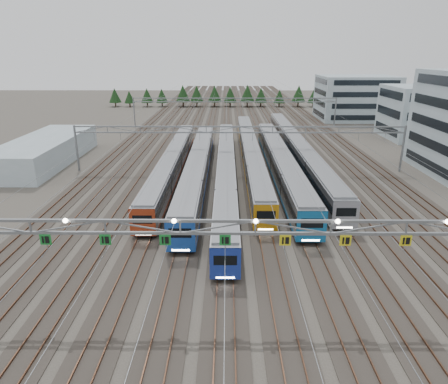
{
  "coord_description": "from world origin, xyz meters",
  "views": [
    {
      "loc": [
        -2.15,
        -27.11,
        19.53
      ],
      "look_at": [
        -2.47,
        18.83,
        3.5
      ],
      "focal_mm": 32.0,
      "sensor_mm": 36.0,
      "label": 1
    }
  ],
  "objects_px": {
    "train_c": "(226,168)",
    "train_a": "(173,162)",
    "train_f": "(297,148)",
    "west_shed": "(45,150)",
    "gantry_far": "(235,103)",
    "depot_bldg_mid": "(418,113)",
    "gantry_near": "(255,231)",
    "gantry_mid": "(239,135)",
    "depot_bldg_north": "(355,98)",
    "train_e": "(280,162)",
    "train_b": "(198,166)",
    "train_d": "(250,151)"
  },
  "relations": [
    {
      "from": "train_c",
      "to": "train_a",
      "type": "bearing_deg",
      "value": 159.55
    },
    {
      "from": "train_f",
      "to": "west_shed",
      "type": "xyz_separation_m",
      "value": [
        -47.48,
        -2.13,
        0.02
      ]
    },
    {
      "from": "gantry_far",
      "to": "depot_bldg_mid",
      "type": "distance_m",
      "value": 46.18
    },
    {
      "from": "gantry_near",
      "to": "train_c",
      "type": "bearing_deg",
      "value": 93.61
    },
    {
      "from": "train_f",
      "to": "gantry_mid",
      "type": "height_order",
      "value": "gantry_mid"
    },
    {
      "from": "train_a",
      "to": "west_shed",
      "type": "xyz_separation_m",
      "value": [
        -24.98,
        7.61,
        0.14
      ]
    },
    {
      "from": "gantry_mid",
      "to": "depot_bldg_north",
      "type": "xyz_separation_m",
      "value": [
        37.46,
        58.54,
        0.14
      ]
    },
    {
      "from": "gantry_near",
      "to": "train_a",
      "type": "bearing_deg",
      "value": 106.31
    },
    {
      "from": "gantry_mid",
      "to": "gantry_far",
      "type": "relative_size",
      "value": 1.0
    },
    {
      "from": "gantry_mid",
      "to": "train_e",
      "type": "bearing_deg",
      "value": -21.09
    },
    {
      "from": "train_b",
      "to": "train_d",
      "type": "height_order",
      "value": "train_b"
    },
    {
      "from": "train_e",
      "to": "train_f",
      "type": "distance_m",
      "value": 11.43
    },
    {
      "from": "train_d",
      "to": "depot_bldg_north",
      "type": "bearing_deg",
      "value": 56.19
    },
    {
      "from": "train_a",
      "to": "gantry_far",
      "type": "xyz_separation_m",
      "value": [
        11.25,
        46.83,
        4.26
      ]
    },
    {
      "from": "train_f",
      "to": "gantry_far",
      "type": "distance_m",
      "value": 38.99
    },
    {
      "from": "train_e",
      "to": "gantry_mid",
      "type": "xyz_separation_m",
      "value": [
        -6.75,
        2.6,
        4.05
      ]
    },
    {
      "from": "west_shed",
      "to": "train_d",
      "type": "bearing_deg",
      "value": 0.26
    },
    {
      "from": "gantry_near",
      "to": "depot_bldg_mid",
      "type": "relative_size",
      "value": 3.52
    },
    {
      "from": "gantry_far",
      "to": "depot_bldg_mid",
      "type": "height_order",
      "value": "depot_bldg_mid"
    },
    {
      "from": "train_a",
      "to": "gantry_near",
      "type": "distance_m",
      "value": 40.2
    },
    {
      "from": "train_d",
      "to": "west_shed",
      "type": "xyz_separation_m",
      "value": [
        -38.48,
        -0.17,
        0.16
      ]
    },
    {
      "from": "gantry_mid",
      "to": "west_shed",
      "type": "bearing_deg",
      "value": 170.94
    },
    {
      "from": "train_b",
      "to": "gantry_near",
      "type": "relative_size",
      "value": 0.94
    },
    {
      "from": "train_f",
      "to": "train_a",
      "type": "bearing_deg",
      "value": -156.61
    },
    {
      "from": "train_c",
      "to": "gantry_mid",
      "type": "height_order",
      "value": "gantry_mid"
    },
    {
      "from": "train_d",
      "to": "gantry_near",
      "type": "relative_size",
      "value": 1.14
    },
    {
      "from": "train_a",
      "to": "train_b",
      "type": "distance_m",
      "value": 5.41
    },
    {
      "from": "train_b",
      "to": "gantry_near",
      "type": "height_order",
      "value": "gantry_near"
    },
    {
      "from": "depot_bldg_mid",
      "to": "gantry_mid",
      "type": "bearing_deg",
      "value": -146.16
    },
    {
      "from": "train_c",
      "to": "gantry_mid",
      "type": "xyz_separation_m",
      "value": [
        2.25,
        5.18,
        4.32
      ]
    },
    {
      "from": "train_b",
      "to": "train_f",
      "type": "bearing_deg",
      "value": 35.27
    },
    {
      "from": "train_d",
      "to": "depot_bldg_mid",
      "type": "bearing_deg",
      "value": 29.35
    },
    {
      "from": "train_d",
      "to": "gantry_near",
      "type": "bearing_deg",
      "value": -92.85
    },
    {
      "from": "train_f",
      "to": "gantry_far",
      "type": "height_order",
      "value": "gantry_far"
    },
    {
      "from": "gantry_near",
      "to": "depot_bldg_north",
      "type": "bearing_deg",
      "value": 69.18
    },
    {
      "from": "train_a",
      "to": "depot_bldg_north",
      "type": "distance_m",
      "value": 77.7
    },
    {
      "from": "train_a",
      "to": "train_f",
      "type": "height_order",
      "value": "train_f"
    },
    {
      "from": "train_c",
      "to": "depot_bldg_north",
      "type": "bearing_deg",
      "value": 58.07
    },
    {
      "from": "train_f",
      "to": "gantry_near",
      "type": "relative_size",
      "value": 1.19
    },
    {
      "from": "train_a",
      "to": "depot_bldg_north",
      "type": "xyz_separation_m",
      "value": [
        48.71,
        60.37,
        4.4
      ]
    },
    {
      "from": "depot_bldg_north",
      "to": "train_a",
      "type": "bearing_deg",
      "value": -128.9
    },
    {
      "from": "depot_bldg_mid",
      "to": "depot_bldg_north",
      "type": "height_order",
      "value": "depot_bldg_north"
    },
    {
      "from": "train_c",
      "to": "train_b",
      "type": "bearing_deg",
      "value": 175.46
    },
    {
      "from": "train_b",
      "to": "west_shed",
      "type": "bearing_deg",
      "value": 160.22
    },
    {
      "from": "gantry_mid",
      "to": "train_c",
      "type": "bearing_deg",
      "value": -113.46
    },
    {
      "from": "train_e",
      "to": "west_shed",
      "type": "bearing_deg",
      "value": 168.97
    },
    {
      "from": "train_d",
      "to": "gantry_mid",
      "type": "xyz_separation_m",
      "value": [
        -2.25,
        -5.95,
        4.28
      ]
    },
    {
      "from": "train_a",
      "to": "depot_bldg_mid",
      "type": "bearing_deg",
      "value": 29.5
    },
    {
      "from": "train_b",
      "to": "depot_bldg_mid",
      "type": "height_order",
      "value": "depot_bldg_mid"
    },
    {
      "from": "train_b",
      "to": "gantry_far",
      "type": "relative_size",
      "value": 0.94
    }
  ]
}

